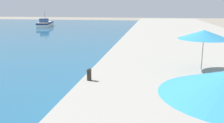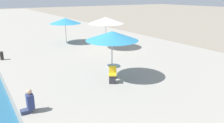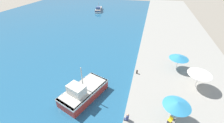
{
  "view_description": "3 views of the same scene",
  "coord_description": "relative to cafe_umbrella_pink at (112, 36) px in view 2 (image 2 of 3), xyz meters",
  "views": [
    {
      "loc": [
        3.66,
        4.25,
        4.53
      ],
      "look_at": [
        1.5,
        17.61,
        1.49
      ],
      "focal_mm": 40.0,
      "sensor_mm": 36.0,
      "label": 1
    },
    {
      "loc": [
        -1.08,
        -0.84,
        5.24
      ],
      "look_at": [
        5.24,
        8.97,
        1.69
      ],
      "focal_mm": 35.0,
      "sensor_mm": 36.0,
      "label": 2
    },
    {
      "loc": [
        1.44,
        -2.98,
        15.0
      ],
      "look_at": [
        -4.0,
        18.0,
        1.29
      ],
      "focal_mm": 24.0,
      "sensor_mm": 36.0,
      "label": 3
    }
  ],
  "objects": [
    {
      "name": "cafe_umbrella_striped",
      "position": [
        1.42,
        10.58,
        -0.27
      ],
      "size": [
        3.02,
        3.02,
        2.45
      ],
      "color": "#B7B7B7",
      "rests_on": "quay_promenade"
    },
    {
      "name": "mooring_bollard",
      "position": [
        -4.78,
        7.51,
        -2.11
      ],
      "size": [
        0.26,
        0.26,
        0.65
      ],
      "color": "#2D2823",
      "rests_on": "quay_promenade"
    },
    {
      "name": "cafe_umbrella_pink",
      "position": [
        0.0,
        0.0,
        0.0
      ],
      "size": [
        2.88,
        2.88,
        2.71
      ],
      "color": "#B7B7B7",
      "rests_on": "quay_promenade"
    },
    {
      "name": "cafe_chair_left",
      "position": [
        -0.35,
        -0.59,
        -2.13
      ],
      "size": [
        0.58,
        0.58,
        0.91
      ],
      "rotation": [
        0.0,
        0.0,
        2.5
      ],
      "color": "#2D2D33",
      "rests_on": "quay_promenade"
    },
    {
      "name": "person_at_quay",
      "position": [
        -4.84,
        -1.36,
        -2.02
      ],
      "size": [
        0.54,
        0.36,
        0.99
      ],
      "color": "#333D5B",
      "rests_on": "quay_promenade"
    },
    {
      "name": "cafe_table",
      "position": [
        0.09,
        -0.01,
        -1.92
      ],
      "size": [
        0.8,
        0.8,
        0.74
      ],
      "color": "#333338",
      "rests_on": "quay_promenade"
    },
    {
      "name": "cafe_umbrella_white",
      "position": [
        3.56,
        6.51,
        0.01
      ],
      "size": [
        3.12,
        3.12,
        2.74
      ],
      "color": "#B7B7B7",
      "rests_on": "quay_promenade"
    },
    {
      "name": "quay_promenade",
      "position": [
        2.76,
        28.03,
        -2.8
      ],
      "size": [
        16.0,
        90.0,
        0.69
      ],
      "color": "gray",
      "rests_on": "ground_plane"
    }
  ]
}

